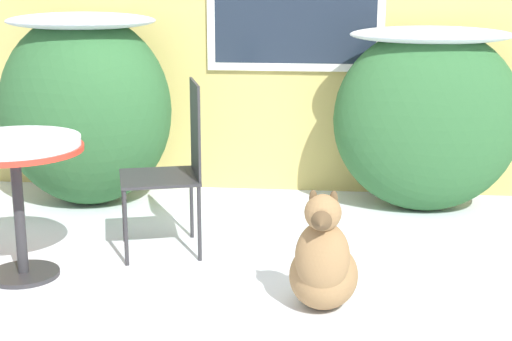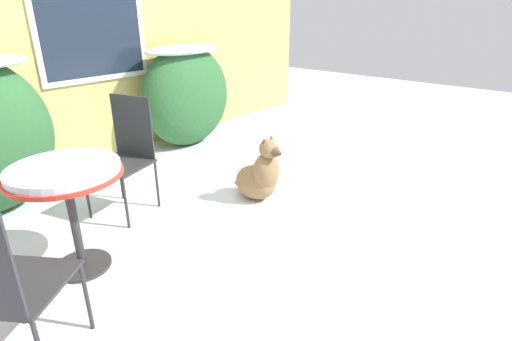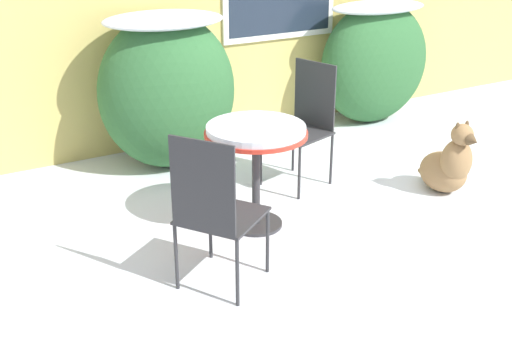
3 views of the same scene
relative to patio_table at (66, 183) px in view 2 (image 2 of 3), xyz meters
The scene contains 7 objects.
ground_plane 1.47m from the patio_table, ahead, with size 16.00×16.00×0.00m, color silver.
house_wall 2.52m from the patio_table, 57.34° to the left, with size 8.00×0.10×2.86m.
shrub_middle 2.86m from the patio_table, 33.15° to the left, with size 1.33×0.76×1.32m.
patio_table is the anchor object (origin of this frame).
patio_chair_near_table 0.95m from the patio_table, 34.08° to the left, with size 0.59×0.59×1.05m.
patio_chair_far_side 0.90m from the patio_table, 136.34° to the right, with size 0.65×0.65×1.05m.
dog 1.79m from the patio_table, ahead, with size 0.38×0.64×0.66m.
Camera 2 is at (-2.33, -2.39, 1.79)m, focal length 28.00 mm.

